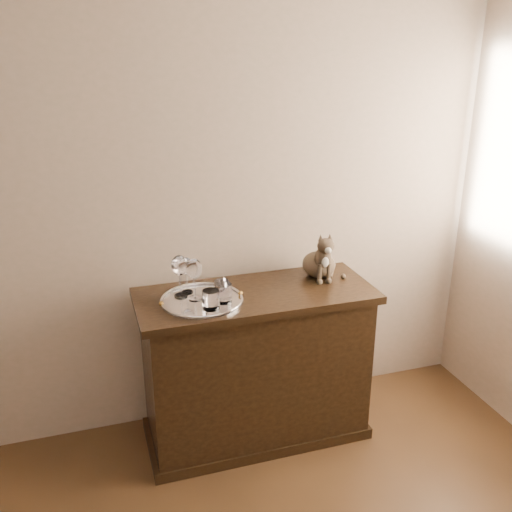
{
  "coord_description": "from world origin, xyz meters",
  "views": [
    {
      "loc": [
        -0.19,
        -0.55,
        2.02
      ],
      "look_at": [
        0.6,
        1.95,
        1.04
      ],
      "focal_mm": 40.0,
      "sensor_mm": 36.0,
      "label": 1
    }
  ],
  "objects_px": {
    "wine_glass_b": "(186,275)",
    "cat": "(319,253)",
    "wine_glass_a": "(180,276)",
    "tumbler_b": "(211,300)",
    "wine_glass_d": "(194,279)",
    "tumbler_a": "(223,293)",
    "tumbler_c": "(222,289)",
    "sideboard": "(256,366)",
    "tray": "(202,301)"
  },
  "relations": [
    {
      "from": "wine_glass_b",
      "to": "cat",
      "type": "bearing_deg",
      "value": 1.13
    },
    {
      "from": "wine_glass_a",
      "to": "tumbler_b",
      "type": "xyz_separation_m",
      "value": [
        0.11,
        -0.18,
        -0.06
      ]
    },
    {
      "from": "tumbler_b",
      "to": "wine_glass_a",
      "type": "bearing_deg",
      "value": 120.51
    },
    {
      "from": "wine_glass_d",
      "to": "tumbler_a",
      "type": "xyz_separation_m",
      "value": [
        0.12,
        -0.08,
        -0.06
      ]
    },
    {
      "from": "tumbler_a",
      "to": "tumbler_b",
      "type": "height_order",
      "value": "same"
    },
    {
      "from": "wine_glass_a",
      "to": "tumbler_a",
      "type": "height_order",
      "value": "wine_glass_a"
    },
    {
      "from": "tumbler_b",
      "to": "wine_glass_b",
      "type": "bearing_deg",
      "value": 107.75
    },
    {
      "from": "wine_glass_d",
      "to": "wine_glass_a",
      "type": "bearing_deg",
      "value": 139.99
    },
    {
      "from": "tumbler_a",
      "to": "tumbler_c",
      "type": "height_order",
      "value": "tumbler_a"
    },
    {
      "from": "wine_glass_b",
      "to": "sideboard",
      "type": "bearing_deg",
      "value": -14.54
    },
    {
      "from": "sideboard",
      "to": "tray",
      "type": "distance_m",
      "value": 0.51
    },
    {
      "from": "wine_glass_b",
      "to": "tray",
      "type": "bearing_deg",
      "value": -67.18
    },
    {
      "from": "wine_glass_a",
      "to": "cat",
      "type": "xyz_separation_m",
      "value": [
        0.75,
        0.05,
        0.02
      ]
    },
    {
      "from": "wine_glass_d",
      "to": "tumbler_b",
      "type": "distance_m",
      "value": 0.15
    },
    {
      "from": "tumbler_c",
      "to": "sideboard",
      "type": "bearing_deg",
      "value": 5.72
    },
    {
      "from": "tray",
      "to": "wine_glass_d",
      "type": "height_order",
      "value": "wine_glass_d"
    },
    {
      "from": "tray",
      "to": "tumbler_c",
      "type": "height_order",
      "value": "tumbler_c"
    },
    {
      "from": "wine_glass_b",
      "to": "wine_glass_d",
      "type": "distance_m",
      "value": 0.09
    },
    {
      "from": "tray",
      "to": "wine_glass_d",
      "type": "bearing_deg",
      "value": 131.72
    },
    {
      "from": "tumbler_c",
      "to": "cat",
      "type": "bearing_deg",
      "value": 11.83
    },
    {
      "from": "tray",
      "to": "cat",
      "type": "bearing_deg",
      "value": 11.05
    },
    {
      "from": "tray",
      "to": "wine_glass_a",
      "type": "relative_size",
      "value": 1.88
    },
    {
      "from": "sideboard",
      "to": "wine_glass_d",
      "type": "xyz_separation_m",
      "value": [
        -0.31,
        0.0,
        0.54
      ]
    },
    {
      "from": "sideboard",
      "to": "tray",
      "type": "height_order",
      "value": "tray"
    },
    {
      "from": "tray",
      "to": "wine_glass_b",
      "type": "height_order",
      "value": "wine_glass_b"
    },
    {
      "from": "wine_glass_a",
      "to": "wine_glass_d",
      "type": "bearing_deg",
      "value": -40.01
    },
    {
      "from": "tumbler_a",
      "to": "tumbler_b",
      "type": "distance_m",
      "value": 0.09
    },
    {
      "from": "wine_glass_b",
      "to": "tumbler_a",
      "type": "bearing_deg",
      "value": -48.46
    },
    {
      "from": "wine_glass_d",
      "to": "tray",
      "type": "bearing_deg",
      "value": -48.28
    },
    {
      "from": "wine_glass_b",
      "to": "tumbler_a",
      "type": "distance_m",
      "value": 0.22
    },
    {
      "from": "tumbler_a",
      "to": "wine_glass_b",
      "type": "bearing_deg",
      "value": 131.54
    },
    {
      "from": "tumbler_a",
      "to": "wine_glass_a",
      "type": "bearing_deg",
      "value": 145.03
    },
    {
      "from": "sideboard",
      "to": "wine_glass_b",
      "type": "distance_m",
      "value": 0.63
    },
    {
      "from": "tray",
      "to": "tumbler_c",
      "type": "relative_size",
      "value": 4.8
    },
    {
      "from": "wine_glass_a",
      "to": "wine_glass_b",
      "type": "relative_size",
      "value": 1.15
    },
    {
      "from": "tumbler_b",
      "to": "cat",
      "type": "xyz_separation_m",
      "value": [
        0.64,
        0.23,
        0.08
      ]
    },
    {
      "from": "wine_glass_b",
      "to": "tumbler_a",
      "type": "xyz_separation_m",
      "value": [
        0.14,
        -0.16,
        -0.05
      ]
    },
    {
      "from": "sideboard",
      "to": "tumbler_a",
      "type": "distance_m",
      "value": 0.52
    },
    {
      "from": "wine_glass_b",
      "to": "tumbler_c",
      "type": "distance_m",
      "value": 0.19
    },
    {
      "from": "sideboard",
      "to": "wine_glass_a",
      "type": "relative_size",
      "value": 5.64
    },
    {
      "from": "tray",
      "to": "cat",
      "type": "xyz_separation_m",
      "value": [
        0.67,
        0.13,
        0.13
      ]
    },
    {
      "from": "wine_glass_d",
      "to": "cat",
      "type": "distance_m",
      "value": 0.7
    },
    {
      "from": "sideboard",
      "to": "wine_glass_b",
      "type": "relative_size",
      "value": 6.51
    },
    {
      "from": "wine_glass_a",
      "to": "wine_glass_b",
      "type": "bearing_deg",
      "value": 43.72
    },
    {
      "from": "tray",
      "to": "tumbler_b",
      "type": "xyz_separation_m",
      "value": [
        0.02,
        -0.1,
        0.05
      ]
    },
    {
      "from": "tumbler_c",
      "to": "tumbler_b",
      "type": "bearing_deg",
      "value": -125.27
    },
    {
      "from": "sideboard",
      "to": "tumbler_a",
      "type": "bearing_deg",
      "value": -157.41
    },
    {
      "from": "tumbler_a",
      "to": "cat",
      "type": "relative_size",
      "value": 0.34
    },
    {
      "from": "wine_glass_a",
      "to": "tumbler_a",
      "type": "distance_m",
      "value": 0.23
    },
    {
      "from": "tumbler_b",
      "to": "cat",
      "type": "height_order",
      "value": "cat"
    }
  ]
}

